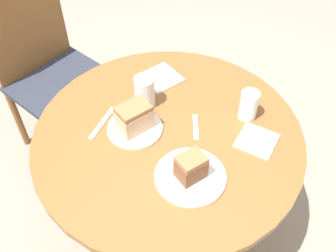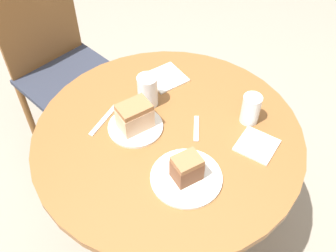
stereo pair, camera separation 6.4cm
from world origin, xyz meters
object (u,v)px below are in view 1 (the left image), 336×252
object	(u,v)px
chair	(53,72)
glass_lemonade	(145,93)
plate_near	(135,128)
cake_slice_far	(191,167)
plate_far	(190,176)
glass_water	(248,107)
cake_slice_near	(134,118)

from	to	relation	value
chair	glass_lemonade	bearing A→B (deg)	-92.78
plate_near	cake_slice_far	xyz separation A→B (m)	(-0.05, -0.29, 0.05)
chair	plate_far	xyz separation A→B (m)	(-0.23, -1.03, 0.23)
cake_slice_far	plate_far	bearing A→B (deg)	-116.57
cake_slice_far	glass_lemonade	xyz separation A→B (m)	(0.17, 0.34, 0.00)
glass_lemonade	glass_water	xyz separation A→B (m)	(0.19, -0.34, -0.01)
cake_slice_far	glass_lemonade	size ratio (longest dim) A/B	0.82
chair	cake_slice_far	xyz separation A→B (m)	(-0.23, -1.03, 0.29)
cake_slice_far	plate_near	bearing A→B (deg)	80.63
cake_slice_near	cake_slice_far	size ratio (longest dim) A/B	1.27
plate_far	cake_slice_far	bearing A→B (deg)	63.43
plate_far	cake_slice_near	xyz separation A→B (m)	(0.05, 0.29, 0.06)
chair	plate_far	bearing A→B (deg)	-100.70
glass_lemonade	glass_water	size ratio (longest dim) A/B	1.10
chair	glass_lemonade	distance (m)	0.75
chair	glass_water	distance (m)	1.08
chair	cake_slice_near	xyz separation A→B (m)	(-0.18, -0.75, 0.29)
plate_far	glass_water	bearing A→B (deg)	-0.10
plate_near	glass_water	bearing A→B (deg)	-42.55
chair	plate_near	world-z (taller)	chair
cake_slice_far	glass_water	world-z (taller)	glass_water
plate_far	cake_slice_far	world-z (taller)	cake_slice_far
plate_far	chair	bearing A→B (deg)	77.57
chair	glass_lemonade	world-z (taller)	chair
cake_slice_near	glass_lemonade	bearing A→B (deg)	24.26
plate_near	glass_water	xyz separation A→B (m)	(0.31, -0.29, 0.05)
chair	cake_slice_far	size ratio (longest dim) A/B	8.48
plate_far	glass_water	size ratio (longest dim) A/B	2.03
plate_near	plate_far	distance (m)	0.29
cake_slice_near	plate_far	bearing A→B (deg)	-99.37
plate_far	glass_lemonade	bearing A→B (deg)	63.27
cake_slice_near	cake_slice_far	bearing A→B (deg)	-99.37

